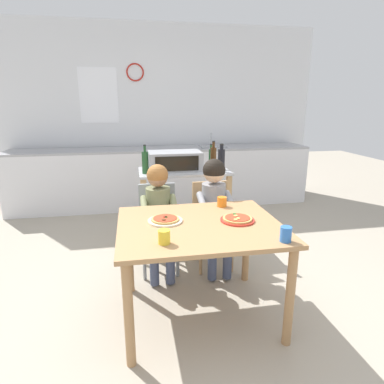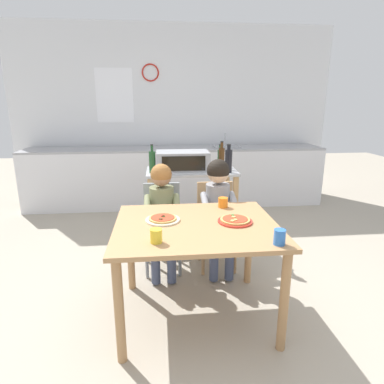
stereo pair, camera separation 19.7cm
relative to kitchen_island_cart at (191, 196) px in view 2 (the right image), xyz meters
The scene contains 19 objects.
ground_plane 0.57m from the kitchen_island_cart, 162.01° to the right, with size 12.60×12.60×0.00m, color #A89E8C.
back_wall_tiled 2.08m from the kitchen_island_cart, 92.88° to the left, with size 4.97×0.14×2.70m.
kitchen_counter 1.52m from the kitchen_island_cart, 93.49° to the left, with size 4.47×0.60×1.09m.
kitchen_island_cart is the anchor object (origin of this frame).
toaster_oven 0.40m from the kitchen_island_cart, 164.90° to the left, with size 0.56×0.35×0.20m.
bottle_clear_vinegar 0.58m from the kitchen_island_cart, 22.40° to the right, with size 0.07×0.07×0.29m.
bottle_slim_sauce 0.59m from the kitchen_island_cart, 167.07° to the right, with size 0.07×0.07×0.29m.
bottle_brown_beer 0.56m from the kitchen_island_cart, 30.37° to the left, with size 0.05×0.05×0.25m.
bottle_dark_olive_oil 0.54m from the kitchen_island_cart, 10.21° to the left, with size 0.06×0.06×0.30m.
dining_table 1.30m from the kitchen_island_cart, 94.13° to the right, with size 1.14×0.95×0.73m.
dining_chair_left 0.61m from the kitchen_island_cart, 122.76° to the right, with size 0.36×0.36×0.81m.
dining_chair_right 0.55m from the kitchen_island_cart, 70.06° to the right, with size 0.36×0.36×0.81m.
child_in_olive_shirt 0.72m from the kitchen_island_cart, 117.47° to the right, with size 0.32×0.42×1.01m.
child_in_grey_shirt 0.67m from the kitchen_island_cart, 73.50° to the right, with size 0.32×0.42×1.05m.
pizza_plate_cream 1.26m from the kitchen_island_cart, 105.23° to the right, with size 0.25×0.25×0.03m.
pizza_plate_red_rimmed 1.31m from the kitchen_island_cart, 81.74° to the right, with size 0.25×0.25×0.03m.
drinking_cup_yellow 1.64m from the kitchen_island_cart, 103.25° to the right, with size 0.07×0.07×0.09m, color yellow.
drinking_cup_blue 1.74m from the kitchen_island_cart, 77.75° to the right, with size 0.07×0.07×0.10m, color blue.
drinking_cup_orange 0.97m from the kitchen_island_cart, 79.98° to the right, with size 0.08×0.08×0.08m, color orange.
Camera 2 is at (-0.25, -2.15, 1.57)m, focal length 30.64 mm.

